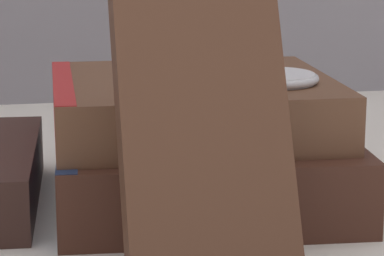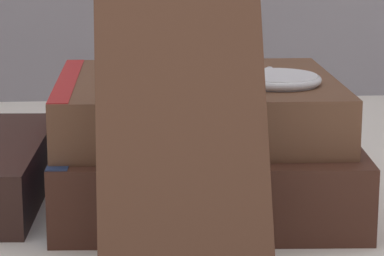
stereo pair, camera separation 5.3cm
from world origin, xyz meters
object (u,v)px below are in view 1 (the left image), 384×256
book_flat_bottom (196,169)px  pocket_watch (275,78)px  book_flat_top (184,106)px  book_leaning_front (204,149)px

book_flat_bottom → pocket_watch: bearing=-17.8°
book_flat_top → pocket_watch: (0.05, -0.02, 0.02)m
book_flat_bottom → book_flat_top: bearing=134.3°
book_flat_bottom → book_leaning_front: bearing=-95.2°
book_leaning_front → pocket_watch: book_leaning_front is taller
book_flat_bottom → book_leaning_front: size_ratio=1.29×
book_flat_top → pocket_watch: size_ratio=3.12×
book_flat_top → book_flat_bottom: bearing=-47.9°
book_flat_bottom → book_flat_top: (-0.01, 0.01, 0.04)m
book_flat_bottom → book_flat_top: book_flat_top is taller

